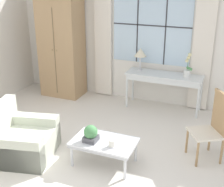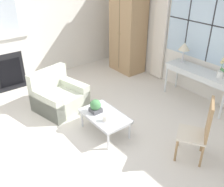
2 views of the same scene
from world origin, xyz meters
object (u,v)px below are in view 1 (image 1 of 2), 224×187
armoire (62,46)px  potted_plant_small (91,134)px  console_table (164,78)px  side_chair_wooden (213,124)px  pillar_candle (112,144)px  coffee_table (104,143)px  potted_orchid (187,68)px  armchair_upholstered (21,140)px  table_lamp (140,53)px

armoire → potted_plant_small: (1.81, -2.30, -0.63)m
armoire → console_table: bearing=1.1°
side_chair_wooden → pillar_candle: 1.54m
coffee_table → potted_orchid: bearing=71.6°
coffee_table → potted_plant_small: size_ratio=3.69×
potted_orchid → side_chair_wooden: 1.70m
console_table → potted_plant_small: bearing=-101.9°
armchair_upholstered → side_chair_wooden: bearing=20.9°
potted_orchid → potted_plant_small: bearing=-111.5°
side_chair_wooden → pillar_candle: bearing=-145.2°
pillar_candle → console_table: bearing=86.2°
potted_plant_small → console_table: bearing=78.1°
console_table → side_chair_wooden: (1.10, -1.51, -0.09)m
armchair_upholstered → coffee_table: bearing=12.0°
armchair_upholstered → pillar_candle: (1.43, 0.16, 0.18)m
armoire → table_lamp: bearing=3.7°
coffee_table → potted_plant_small: potted_plant_small is taller
console_table → potted_plant_small: console_table is taller
armoire → table_lamp: 1.78m
table_lamp → side_chair_wooden: (1.63, -1.58, -0.54)m
armchair_upholstered → pillar_candle: bearing=6.2°
table_lamp → potted_plant_small: 2.49m
armoire → potted_orchid: 2.75m
side_chair_wooden → potted_plant_small: 1.81m
table_lamp → potted_orchid: size_ratio=0.99×
console_table → armchair_upholstered: size_ratio=1.39×
pillar_candle → armoire: bearing=132.6°
armoire → pillar_candle: size_ratio=18.21×
pillar_candle → side_chair_wooden: bearing=34.8°
coffee_table → console_table: bearing=81.9°
potted_orchid → potted_plant_small: size_ratio=1.89×
table_lamp → pillar_candle: size_ratio=3.75×
coffee_table → pillar_candle: 0.22m
armchair_upholstered → potted_plant_small: size_ratio=4.37×
table_lamp → coffee_table: 2.47m
potted_orchid → side_chair_wooden: size_ratio=0.45×
potted_orchid → coffee_table: (-0.76, -2.29, -0.57)m
console_table → table_lamp: table_lamp is taller
side_chair_wooden → coffee_table: (-1.42, -0.76, -0.23)m
potted_orchid → armchair_upholstered: bearing=-128.4°
table_lamp → potted_plant_small: bearing=-89.1°
console_table → table_lamp: bearing=172.5°
console_table → potted_orchid: size_ratio=3.22×
table_lamp → potted_plant_small: table_lamp is taller
console_table → pillar_candle: bearing=-93.8°
potted_orchid → table_lamp: bearing=176.9°
potted_orchid → coffee_table: potted_orchid is taller
side_chair_wooden → coffee_table: side_chair_wooden is taller
pillar_candle → armchair_upholstered: bearing=-173.8°
console_table → pillar_candle: (-0.16, -2.38, -0.23)m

